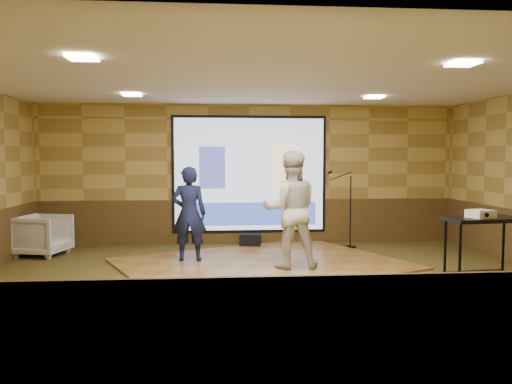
{
  "coord_description": "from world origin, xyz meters",
  "views": [
    {
      "loc": [
        -0.73,
        -7.27,
        1.87
      ],
      "look_at": [
        -0.07,
        0.87,
        1.3
      ],
      "focal_mm": 35.0,
      "sensor_mm": 36.0,
      "label": 1
    }
  ],
  "objects": [
    {
      "name": "ground",
      "position": [
        0.0,
        0.0,
        0.0
      ],
      "size": [
        9.0,
        9.0,
        0.0
      ],
      "primitive_type": "plane",
      "color": "#2E3719",
      "rests_on": "ground"
    },
    {
      "name": "room_shell",
      "position": [
        0.0,
        0.0,
        2.09
      ],
      "size": [
        9.04,
        7.04,
        3.02
      ],
      "color": "tan",
      "rests_on": "ground"
    },
    {
      "name": "wainscot_back",
      "position": [
        0.0,
        3.48,
        0.47
      ],
      "size": [
        9.0,
        0.04,
        0.95
      ],
      "primitive_type": "cube",
      "color": "#443216",
      "rests_on": "ground"
    },
    {
      "name": "wainscot_front",
      "position": [
        0.0,
        -3.48,
        0.47
      ],
      "size": [
        9.0,
        0.04,
        0.95
      ],
      "primitive_type": "cube",
      "color": "#443216",
      "rests_on": "ground"
    },
    {
      "name": "projector_screen",
      "position": [
        0.0,
        3.44,
        1.47
      ],
      "size": [
        3.32,
        0.06,
        2.52
      ],
      "color": "black",
      "rests_on": "room_shell"
    },
    {
      "name": "downlight_nw",
      "position": [
        -2.2,
        1.8,
        2.97
      ],
      "size": [
        0.32,
        0.32,
        0.02
      ],
      "primitive_type": "cube",
      "color": "beige",
      "rests_on": "room_shell"
    },
    {
      "name": "downlight_ne",
      "position": [
        2.2,
        1.8,
        2.97
      ],
      "size": [
        0.32,
        0.32,
        0.02
      ],
      "primitive_type": "cube",
      "color": "beige",
      "rests_on": "room_shell"
    },
    {
      "name": "downlight_sw",
      "position": [
        -2.2,
        -1.5,
        2.97
      ],
      "size": [
        0.32,
        0.32,
        0.02
      ],
      "primitive_type": "cube",
      "color": "beige",
      "rests_on": "room_shell"
    },
    {
      "name": "downlight_se",
      "position": [
        2.2,
        -1.5,
        2.97
      ],
      "size": [
        0.32,
        0.32,
        0.02
      ],
      "primitive_type": "cube",
      "color": "beige",
      "rests_on": "room_shell"
    },
    {
      "name": "dance_floor",
      "position": [
        0.07,
        1.26,
        0.02
      ],
      "size": [
        5.63,
        5.1,
        0.03
      ],
      "primitive_type": "cube",
      "rotation": [
        0.0,
        0.0,
        0.44
      ],
      "color": "olive",
      "rests_on": "ground"
    },
    {
      "name": "player_left",
      "position": [
        -1.2,
        1.57,
        0.87
      ],
      "size": [
        0.63,
        0.43,
        1.68
      ],
      "primitive_type": "imported",
      "rotation": [
        0.0,
        0.0,
        3.09
      ],
      "color": "#141A40",
      "rests_on": "dance_floor"
    },
    {
      "name": "player_right",
      "position": [
        0.51,
        0.88,
        1.0
      ],
      "size": [
        0.95,
        0.74,
        1.94
      ],
      "primitive_type": "imported",
      "rotation": [
        0.0,
        0.0,
        3.14
      ],
      "color": "beige",
      "rests_on": "dance_floor"
    },
    {
      "name": "av_table",
      "position": [
        2.89,
        -0.83,
        0.76
      ],
      "size": [
        1.01,
        0.53,
        1.06
      ],
      "rotation": [
        0.0,
        0.0,
        0.11
      ],
      "color": "black",
      "rests_on": "ground"
    },
    {
      "name": "projector",
      "position": [
        2.83,
        -0.87,
        1.11
      ],
      "size": [
        0.38,
        0.35,
        0.1
      ],
      "primitive_type": "cube",
      "rotation": [
        0.0,
        0.0,
        0.32
      ],
      "color": "white",
      "rests_on": "av_table"
    },
    {
      "name": "mic_stand",
      "position": [
        2.0,
        2.81,
        0.49
      ],
      "size": [
        0.63,
        0.26,
        1.6
      ],
      "rotation": [
        0.0,
        0.0,
        -0.1
      ],
      "color": "black",
      "rests_on": "ground"
    },
    {
      "name": "banquet_chair",
      "position": [
        -4.0,
        2.39,
        0.39
      ],
      "size": [
        1.04,
        1.02,
        0.78
      ],
      "primitive_type": "imported",
      "rotation": [
        0.0,
        0.0,
        1.32
      ],
      "color": "gray",
      "rests_on": "ground"
    },
    {
      "name": "duffel_bag",
      "position": [
        -0.01,
        3.04,
        0.13
      ],
      "size": [
        0.47,
        0.36,
        0.27
      ],
      "primitive_type": "cube",
      "rotation": [
        0.0,
        0.0,
        -0.17
      ],
      "color": "black",
      "rests_on": "ground"
    }
  ]
}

